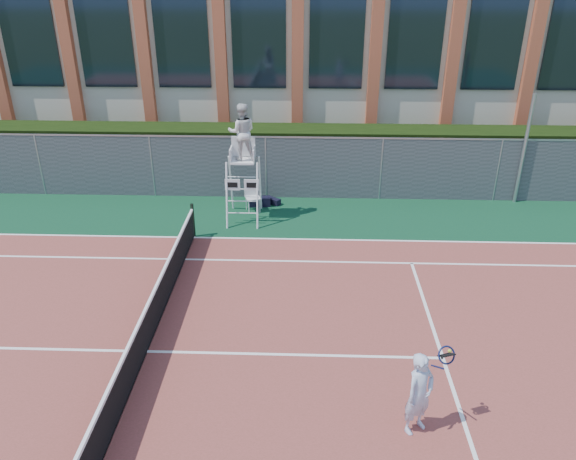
{
  "coord_description": "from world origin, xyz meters",
  "views": [
    {
      "loc": [
        3.43,
        -9.66,
        7.78
      ],
      "look_at": [
        2.98,
        3.0,
        1.56
      ],
      "focal_mm": 35.0,
      "sensor_mm": 36.0,
      "label": 1
    }
  ],
  "objects_px": {
    "steel_pole": "(524,150)",
    "plastic_chair": "(252,194)",
    "tennis_player": "(420,393)",
    "umpire_chair": "(242,135)"
  },
  "relations": [
    {
      "from": "steel_pole",
      "to": "plastic_chair",
      "type": "bearing_deg",
      "value": -173.51
    },
    {
      "from": "steel_pole",
      "to": "tennis_player",
      "type": "relative_size",
      "value": 2.28
    },
    {
      "from": "steel_pole",
      "to": "umpire_chair",
      "type": "height_order",
      "value": "steel_pole"
    },
    {
      "from": "tennis_player",
      "to": "steel_pole",
      "type": "bearing_deg",
      "value": 63.89
    },
    {
      "from": "tennis_player",
      "to": "plastic_chair",
      "type": "bearing_deg",
      "value": 111.77
    },
    {
      "from": "steel_pole",
      "to": "tennis_player",
      "type": "xyz_separation_m",
      "value": [
        -5.25,
        -10.71,
        -1.04
      ]
    },
    {
      "from": "plastic_chair",
      "to": "umpire_chair",
      "type": "bearing_deg",
      "value": -107.24
    },
    {
      "from": "umpire_chair",
      "to": "tennis_player",
      "type": "height_order",
      "value": "umpire_chair"
    },
    {
      "from": "plastic_chair",
      "to": "tennis_player",
      "type": "xyz_separation_m",
      "value": [
        3.86,
        -9.67,
        0.26
      ]
    },
    {
      "from": "umpire_chair",
      "to": "tennis_player",
      "type": "relative_size",
      "value": 2.3
    }
  ]
}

